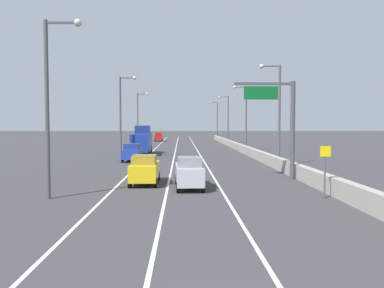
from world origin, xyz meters
The scene contains 19 objects.
ground_plane centered at (0.00, 64.00, 0.00)m, with size 320.00×320.00×0.00m, color #38383A.
lane_stripe_left centered at (-5.50, 55.00, 0.00)m, with size 0.16×130.00×0.00m, color silver.
lane_stripe_center centered at (-2.00, 55.00, 0.00)m, with size 0.16×130.00×0.00m, color silver.
lane_stripe_right centered at (1.50, 55.00, 0.00)m, with size 0.16×130.00×0.00m, color silver.
jersey_barrier_right centered at (8.04, 40.00, 0.55)m, with size 0.60×120.00×1.10m, color #9E998E.
overhead_sign_gantry centered at (6.70, 22.79, 4.73)m, with size 4.68×0.36×7.50m.
speed_advisory_sign centered at (7.14, 14.97, 1.76)m, with size 0.60×0.11×3.00m.
lamp_post_right_second centered at (8.36, 31.73, 5.81)m, with size 2.14×0.44×10.12m.
lamp_post_right_third centered at (8.74, 54.25, 5.81)m, with size 2.14×0.44×10.12m.
lamp_post_right_fourth centered at (8.57, 76.78, 5.81)m, with size 2.14×0.44×10.12m.
lamp_post_right_fifth centered at (8.34, 99.31, 5.81)m, with size 2.14×0.44×10.12m.
lamp_post_left_near centered at (-8.37, 15.20, 5.81)m, with size 2.14×0.44×10.12m.
lamp_post_left_mid centered at (-8.35, 42.23, 5.81)m, with size 2.14×0.44×10.12m.
lamp_post_left_far centered at (-9.15, 69.26, 5.81)m, with size 2.14×0.44×10.12m.
car_blue_0 centered at (-6.61, 37.81, 1.01)m, with size 2.02×4.42×2.03m.
car_yellow_1 centered at (-3.66, 20.74, 1.03)m, with size 1.91×4.63×2.07m.
car_red_2 centered at (-6.58, 89.97, 1.05)m, with size 2.02×4.82×2.11m.
car_silver_3 centered at (-0.56, 18.75, 1.04)m, with size 1.93×4.65×2.10m.
box_truck centered at (-6.58, 48.15, 1.82)m, with size 2.61×8.46×3.99m.
Camera 1 is at (-1.08, -7.56, 4.28)m, focal length 37.42 mm.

